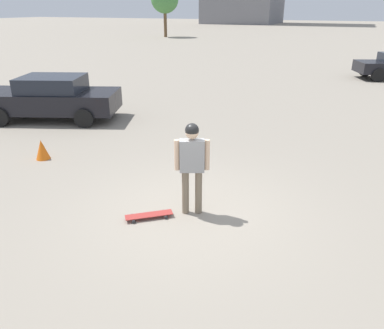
% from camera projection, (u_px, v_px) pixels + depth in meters
% --- Properties ---
extents(ground_plane, '(220.00, 220.00, 0.00)m').
position_uv_depth(ground_plane, '(192.00, 212.00, 7.02)').
color(ground_plane, gray).
extents(person, '(0.36, 0.58, 1.73)m').
position_uv_depth(person, '(192.00, 159.00, 6.60)').
color(person, '#7A6B56').
rests_on(person, ground_plane).
extents(skateboard, '(0.68, 0.79, 0.08)m').
position_uv_depth(skateboard, '(149.00, 215.00, 6.80)').
color(skateboard, '#A5332D').
rests_on(skateboard, ground_plane).
extents(car_parked_near, '(3.25, 4.76, 1.46)m').
position_uv_depth(car_parked_near, '(51.00, 98.00, 12.54)').
color(car_parked_near, black).
rests_on(car_parked_near, ground_plane).
extents(traffic_cone, '(0.35, 0.35, 0.50)m').
position_uv_depth(traffic_cone, '(42.00, 149.00, 9.39)').
color(traffic_cone, orange).
rests_on(traffic_cone, ground_plane).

